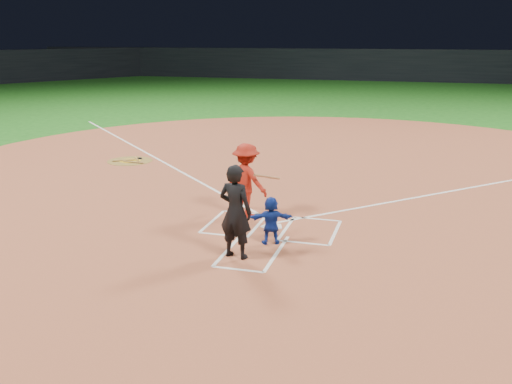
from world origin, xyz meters
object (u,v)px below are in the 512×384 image
(on_deck_circle, at_px, (130,161))
(batter_at_plate, at_px, (246,180))
(catcher, at_px, (271,220))
(home_plate, at_px, (272,226))
(umpire, at_px, (235,212))

(on_deck_circle, height_order, batter_at_plate, batter_at_plate)
(on_deck_circle, xyz_separation_m, catcher, (7.37, -7.06, 0.55))
(home_plate, distance_m, catcher, 1.29)
(home_plate, bearing_deg, catcher, 103.27)
(umpire, distance_m, batter_at_plate, 2.93)
(on_deck_circle, xyz_separation_m, batter_at_plate, (6.22, -5.21, 0.96))
(umpire, bearing_deg, home_plate, -85.66)
(home_plate, height_order, catcher, catcher)
(catcher, relative_size, batter_at_plate, 0.58)
(home_plate, distance_m, umpire, 2.38)
(home_plate, bearing_deg, umpire, 83.23)
(on_deck_circle, distance_m, batter_at_plate, 8.17)
(home_plate, bearing_deg, batter_at_plate, -39.03)
(umpire, bearing_deg, catcher, -106.25)
(home_plate, distance_m, on_deck_circle, 9.26)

